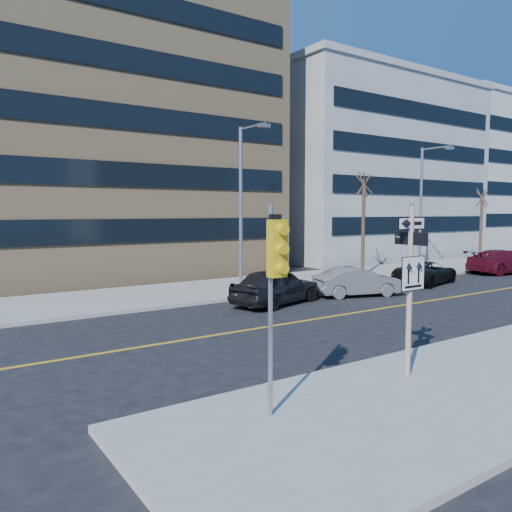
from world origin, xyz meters
TOP-DOWN VIEW (x-y plane):
  - ground at (0.00, 0.00)m, footprint 120.00×120.00m
  - far_sidewalk at (18.00, 12.00)m, footprint 66.00×6.00m
  - road_centerline at (12.00, 4.00)m, footprint 40.00×0.14m
  - sign_pole at (0.00, -2.51)m, footprint 0.92×0.92m
  - traffic_signal at (-4.00, -2.66)m, footprint 0.32×0.45m
  - parked_car_a at (3.43, 7.27)m, footprint 3.12×5.04m
  - parked_car_b at (7.91, 6.78)m, footprint 2.69×4.46m
  - parked_car_c at (14.09, 7.54)m, footprint 3.14×5.00m
  - parked_car_d at (22.28, 7.59)m, footprint 3.19×5.71m
  - streetlight_a at (4.00, 10.76)m, footprint 0.55×2.25m
  - streetlight_b at (18.00, 10.76)m, footprint 0.55×2.25m
  - street_tree_west at (13.00, 11.30)m, footprint 1.80×1.80m
  - street_tree_east at (26.00, 11.60)m, footprint 1.80×1.80m
  - building_brick at (2.00, 25.00)m, footprint 18.00×18.00m
  - building_grey_mid at (24.00, 24.00)m, footprint 20.00×16.00m
  - building_grey_far at (45.00, 27.00)m, footprint 18.00×18.00m

SIDE VIEW (x-z plane):
  - ground at x=0.00m, z-range 0.00..0.00m
  - road_centerline at x=12.00m, z-range 0.00..0.01m
  - far_sidewalk at x=18.00m, z-range 0.00..0.15m
  - parked_car_c at x=14.09m, z-range 0.00..1.29m
  - parked_car_b at x=7.91m, z-range 0.00..1.39m
  - parked_car_d at x=22.28m, z-range 0.00..1.56m
  - parked_car_a at x=3.43m, z-range 0.00..1.60m
  - sign_pole at x=0.00m, z-range 0.41..4.47m
  - traffic_signal at x=-4.00m, z-range 1.03..5.03m
  - streetlight_a at x=4.00m, z-range 0.76..8.76m
  - streetlight_b at x=18.00m, z-range 0.76..8.76m
  - street_tree_east at x=26.00m, z-range 2.07..7.82m
  - street_tree_west at x=13.00m, z-range 2.35..8.70m
  - building_grey_mid at x=24.00m, z-range 0.00..15.00m
  - building_grey_far at x=45.00m, z-range 0.00..16.00m
  - building_brick at x=2.00m, z-range 0.00..18.00m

